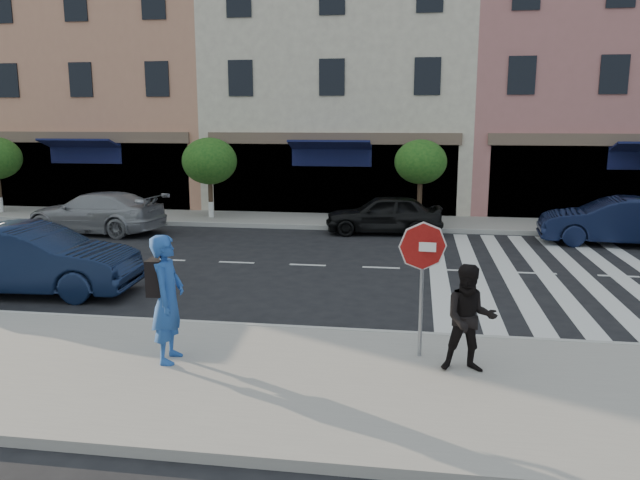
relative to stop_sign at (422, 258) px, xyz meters
The scene contains 15 objects.
ground 4.35m from the stop_sign, 138.81° to the left, with size 120.00×120.00×0.00m, color black.
sidewalk_near 3.62m from the stop_sign, 159.29° to the right, with size 60.00×4.50×0.15m, color gray.
sidewalk_far 14.05m from the stop_sign, 102.39° to the left, with size 60.00×3.00×0.15m, color gray.
building_west_mid 24.66m from the stop_sign, 125.50° to the left, with size 10.00×9.00×14.00m, color tan.
building_centre 20.27m from the stop_sign, 100.09° to the left, with size 11.00×9.00×11.00m, color beige.
building_east_mid 21.90m from the stop_sign, 66.55° to the left, with size 13.00×9.00×13.00m, color #B06C68.
street_tree_wb 15.63m from the stop_sign, 120.78° to the left, with size 2.10×2.10×3.06m.
street_tree_c 13.43m from the stop_sign, 89.97° to the left, with size 1.90×1.90×3.04m.
stop_sign is the anchor object (origin of this frame).
photographer 4.03m from the stop_sign, 168.88° to the right, with size 0.74×0.49×2.03m, color #214B98.
walker 1.18m from the stop_sign, 33.96° to the right, with size 0.81×0.63×1.66m, color black.
car_near_mid 9.23m from the stop_sign, 161.46° to the left, with size 1.67×4.80×1.58m, color #0E1933.
car_far_left 15.22m from the stop_sign, 137.13° to the left, with size 2.00×4.92×1.43m, color gray.
car_far_mid 11.82m from the stop_sign, 95.88° to the left, with size 1.61×3.99×1.36m, color black.
car_far_right 12.48m from the stop_sign, 60.62° to the left, with size 1.59×4.57×1.51m, color black.
Camera 1 is at (2.86, -12.28, 3.93)m, focal length 35.00 mm.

